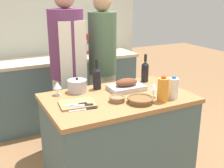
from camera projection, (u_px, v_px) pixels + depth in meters
kitchen_island at (118, 139)px, 2.64m from camera, size 1.30×0.81×0.87m
back_counter at (66, 89)px, 3.96m from camera, size 2.02×0.60×0.92m
back_wall at (55, 28)px, 4.01m from camera, size 2.52×0.10×2.55m
roasting_pan at (126, 86)px, 2.65m from camera, size 0.34×0.22×0.11m
wicker_basket at (140, 100)px, 2.35m from camera, size 0.22×0.22×0.05m
cutting_board at (77, 104)px, 2.31m from camera, size 0.31×0.25×0.02m
stock_pot at (77, 86)px, 2.60m from camera, size 0.18×0.18×0.14m
mixing_bowl at (117, 99)px, 2.38m from camera, size 0.14×0.14×0.05m
juice_jug at (163, 90)px, 2.36m from camera, size 0.09×0.09×0.22m
milk_jug at (173, 88)px, 2.43m from camera, size 0.09×0.09×0.20m
wine_bottle_green at (145, 71)px, 2.89m from camera, size 0.07×0.07×0.29m
wine_bottle_dark at (97, 77)px, 2.67m from camera, size 0.08×0.08×0.29m
wine_glass_left at (57, 86)px, 2.51m from camera, size 0.08×0.08×0.12m
wine_glass_right at (154, 87)px, 2.46m from camera, size 0.08×0.08×0.13m
knife_chef at (84, 109)px, 2.21m from camera, size 0.23×0.06×0.01m
knife_paring at (77, 105)px, 2.26m from camera, size 0.19×0.04×0.01m
knife_bread at (83, 105)px, 2.25m from camera, size 0.18×0.07×0.01m
stand_mixer at (86, 46)px, 3.98m from camera, size 0.18×0.14×0.28m
condiment_bottle_tall at (77, 50)px, 3.85m from camera, size 0.06×0.06×0.17m
condiment_bottle_short at (110, 49)px, 3.93m from camera, size 0.05×0.05×0.16m
person_cook_aproned at (68, 65)px, 3.05m from camera, size 0.37×0.38×1.81m
person_cook_guest at (103, 62)px, 3.29m from camera, size 0.32×0.32×1.76m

